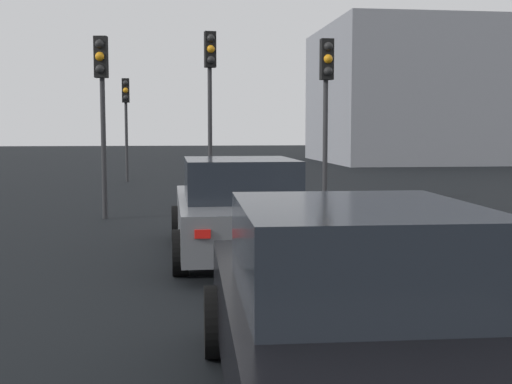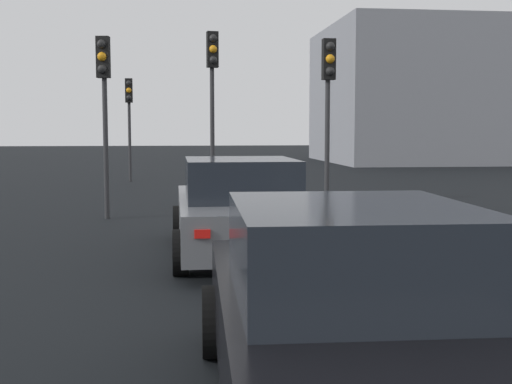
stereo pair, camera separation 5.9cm
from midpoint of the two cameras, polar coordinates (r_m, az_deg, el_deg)
The scene contains 7 objects.
car_grey_lead at distance 10.60m, azimuth -1.67°, elevation -1.44°, with size 4.66×2.12×1.55m.
car_black_second at distance 4.70m, azimuth 7.76°, elevation -10.44°, with size 4.25×2.07×1.52m.
traffic_light_near_left at distance 25.77m, azimuth -11.12°, elevation 7.09°, with size 0.32×0.29×3.90m.
traffic_light_near_right at distance 17.24m, azimuth -4.04°, elevation 9.35°, with size 0.33×0.31×4.47m.
traffic_light_far_left at distance 15.11m, azimuth 5.93°, elevation 8.68°, with size 0.32×0.29×4.00m.
traffic_light_far_right at distance 15.23m, azimuth -13.17°, elevation 8.62°, with size 0.33×0.31×4.03m.
building_facade_left at distance 42.49m, azimuth 13.50°, elevation 8.06°, with size 11.79×11.42×8.15m, color gray.
Camera 1 is at (-0.42, 1.03, 2.02)m, focal length 46.79 mm.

